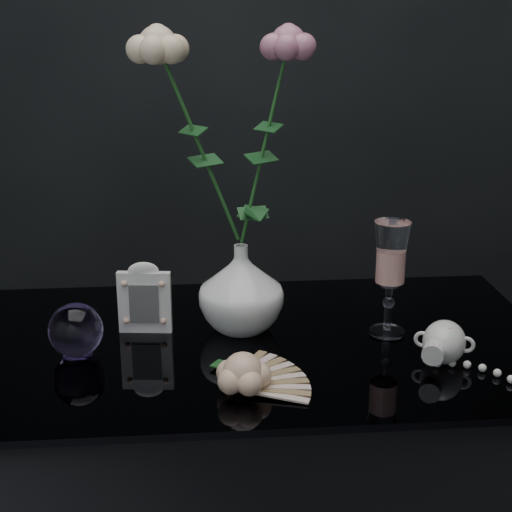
{
  "coord_description": "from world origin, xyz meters",
  "views": [
    {
      "loc": [
        -0.09,
        -1.18,
        1.33
      ],
      "look_at": [
        0.02,
        0.03,
        0.92
      ],
      "focal_mm": 55.0,
      "sensor_mm": 36.0,
      "label": 1
    }
  ],
  "objects_px": {
    "loose_rose": "(243,373)",
    "pearl_jar": "(444,340)",
    "vase": "(241,288)",
    "wine_glass": "(390,279)",
    "paperweight": "(76,330)",
    "picture_frame": "(144,297)"
  },
  "relations": [
    {
      "from": "pearl_jar",
      "to": "wine_glass",
      "type": "bearing_deg",
      "value": 141.92
    },
    {
      "from": "pearl_jar",
      "to": "picture_frame",
      "type": "bearing_deg",
      "value": -175.47
    },
    {
      "from": "loose_rose",
      "to": "pearl_jar",
      "type": "bearing_deg",
      "value": 11.79
    },
    {
      "from": "loose_rose",
      "to": "vase",
      "type": "bearing_deg",
      "value": 85.1
    },
    {
      "from": "vase",
      "to": "wine_glass",
      "type": "height_order",
      "value": "wine_glass"
    },
    {
      "from": "pearl_jar",
      "to": "vase",
      "type": "bearing_deg",
      "value": 176.77
    },
    {
      "from": "wine_glass",
      "to": "paperweight",
      "type": "height_order",
      "value": "wine_glass"
    },
    {
      "from": "wine_glass",
      "to": "pearl_jar",
      "type": "distance_m",
      "value": 0.15
    },
    {
      "from": "vase",
      "to": "loose_rose",
      "type": "bearing_deg",
      "value": -93.41
    },
    {
      "from": "paperweight",
      "to": "wine_glass",
      "type": "bearing_deg",
      "value": 4.6
    },
    {
      "from": "vase",
      "to": "pearl_jar",
      "type": "xyz_separation_m",
      "value": [
        0.32,
        -0.15,
        -0.04
      ]
    },
    {
      "from": "wine_glass",
      "to": "paperweight",
      "type": "bearing_deg",
      "value": -175.4
    },
    {
      "from": "wine_glass",
      "to": "loose_rose",
      "type": "height_order",
      "value": "wine_glass"
    },
    {
      "from": "vase",
      "to": "paperweight",
      "type": "distance_m",
      "value": 0.29
    },
    {
      "from": "vase",
      "to": "paperweight",
      "type": "xyz_separation_m",
      "value": [
        -0.28,
        -0.08,
        -0.03
      ]
    },
    {
      "from": "wine_glass",
      "to": "loose_rose",
      "type": "xyz_separation_m",
      "value": [
        -0.27,
        -0.19,
        -0.07
      ]
    },
    {
      "from": "loose_rose",
      "to": "pearl_jar",
      "type": "relative_size",
      "value": 0.74
    },
    {
      "from": "vase",
      "to": "wine_glass",
      "type": "bearing_deg",
      "value": -8.77
    },
    {
      "from": "wine_glass",
      "to": "pearl_jar",
      "type": "bearing_deg",
      "value": -60.6
    },
    {
      "from": "picture_frame",
      "to": "loose_rose",
      "type": "height_order",
      "value": "picture_frame"
    },
    {
      "from": "vase",
      "to": "pearl_jar",
      "type": "relative_size",
      "value": 0.63
    },
    {
      "from": "vase",
      "to": "picture_frame",
      "type": "relative_size",
      "value": 1.2
    }
  ]
}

